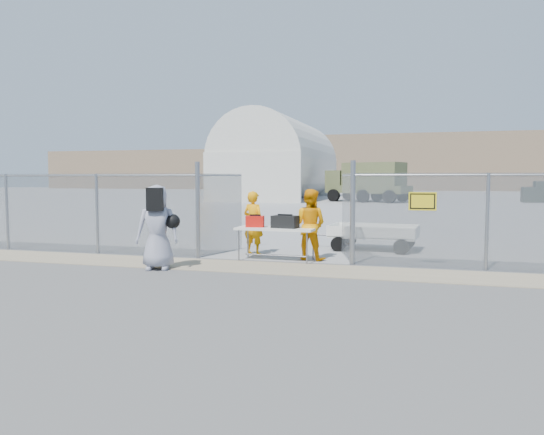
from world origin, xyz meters
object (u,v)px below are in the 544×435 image
(security_worker_left, at_px, (253,223))
(visitor, at_px, (157,227))
(folding_table, at_px, (276,244))
(security_worker_right, at_px, (310,225))
(utility_trailer, at_px, (374,237))

(security_worker_left, xyz_separation_m, visitor, (-1.40, -2.78, 0.10))
(folding_table, relative_size, security_worker_right, 1.10)
(folding_table, bearing_deg, visitor, -137.47)
(folding_table, relative_size, security_worker_left, 1.15)
(security_worker_right, height_order, visitor, visitor)
(security_worker_right, bearing_deg, utility_trailer, -109.92)
(folding_table, relative_size, utility_trailer, 0.62)
(utility_trailer, bearing_deg, security_worker_left, -144.20)
(folding_table, distance_m, security_worker_right, 0.98)
(visitor, bearing_deg, security_worker_right, 19.79)
(security_worker_left, bearing_deg, utility_trailer, -131.60)
(folding_table, distance_m, utility_trailer, 3.43)
(folding_table, height_order, security_worker_right, security_worker_right)
(folding_table, bearing_deg, security_worker_right, 24.34)
(folding_table, xyz_separation_m, utility_trailer, (2.20, 2.64, -0.03))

